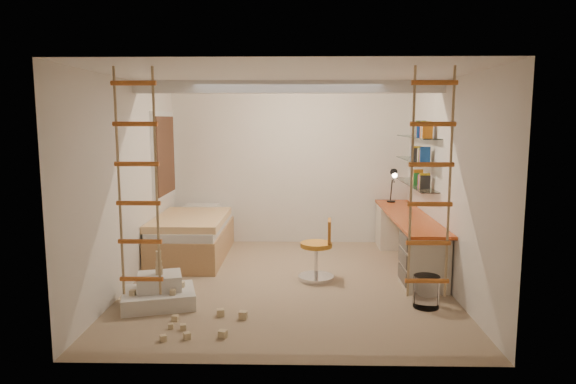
{
  "coord_description": "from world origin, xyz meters",
  "views": [
    {
      "loc": [
        0.15,
        -6.43,
        2.11
      ],
      "look_at": [
        0.0,
        0.3,
        1.15
      ],
      "focal_mm": 32.0,
      "sensor_mm": 36.0,
      "label": 1
    }
  ],
  "objects_px": {
    "swivel_chair": "(318,257)",
    "play_platform": "(159,293)",
    "bed": "(193,236)",
    "desk": "(407,238)"
  },
  "relations": [
    {
      "from": "bed",
      "to": "swivel_chair",
      "type": "relative_size",
      "value": 2.48
    },
    {
      "from": "bed",
      "to": "desk",
      "type": "bearing_deg",
      "value": -6.49
    },
    {
      "from": "desk",
      "to": "swivel_chair",
      "type": "height_order",
      "value": "swivel_chair"
    },
    {
      "from": "bed",
      "to": "swivel_chair",
      "type": "xyz_separation_m",
      "value": [
        1.88,
        -1.07,
        -0.03
      ]
    },
    {
      "from": "bed",
      "to": "swivel_chair",
      "type": "height_order",
      "value": "swivel_chair"
    },
    {
      "from": "bed",
      "to": "play_platform",
      "type": "bearing_deg",
      "value": -89.16
    },
    {
      "from": "desk",
      "to": "play_platform",
      "type": "height_order",
      "value": "desk"
    },
    {
      "from": "swivel_chair",
      "to": "play_platform",
      "type": "xyz_separation_m",
      "value": [
        -1.85,
        -0.99,
        -0.16
      ]
    },
    {
      "from": "desk",
      "to": "bed",
      "type": "distance_m",
      "value": 3.22
    },
    {
      "from": "bed",
      "to": "swivel_chair",
      "type": "bearing_deg",
      "value": -29.68
    }
  ]
}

